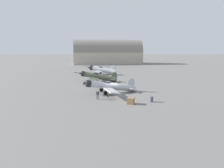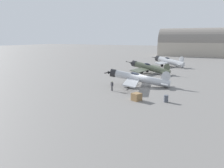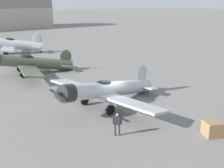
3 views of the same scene
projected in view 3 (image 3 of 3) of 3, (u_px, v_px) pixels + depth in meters
ground_plane at (112, 104)px, 24.55m from camera, size 400.00×400.00×0.00m
airplane_foreground at (108, 90)px, 23.77m from camera, size 12.06×10.72×2.98m
airplane_mid_apron at (31, 63)px, 33.94m from camera, size 12.20×11.47×2.96m
airplane_far_line at (13, 44)px, 46.23m from camera, size 10.24×10.14×3.34m
ground_crew_mechanic at (117, 122)px, 18.59m from camera, size 0.40×0.55×1.59m
equipment_crate at (212, 128)px, 18.73m from camera, size 1.44×1.41×1.01m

